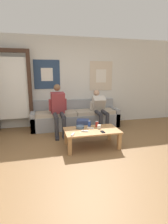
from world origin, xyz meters
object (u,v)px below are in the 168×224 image
(coffee_table, at_px, (92,132))
(pillar_candle, at_px, (99,127))
(backpack, at_px, (83,128))
(cell_phone, at_px, (103,132))
(drink_can_blue, at_px, (89,124))
(ceramic_bowl, at_px, (80,127))
(game_controller_far_center, at_px, (73,134))
(person_seated_adult, at_px, (58,108))
(game_controller_near_left, at_px, (91,128))
(game_controller_near_right, at_px, (85,131))
(person_seated_teen, at_px, (100,108))
(drink_can_red, at_px, (97,124))
(couch, at_px, (75,118))

(coffee_table, distance_m, pillar_candle, 0.21)
(backpack, xyz_separation_m, cell_phone, (0.20, -0.90, 0.19))
(drink_can_blue, bearing_deg, ceramic_bowl, -159.01)
(drink_can_blue, height_order, game_controller_far_center, drink_can_blue)
(person_seated_adult, xyz_separation_m, game_controller_near_left, (0.58, -1.00, -0.28))
(pillar_candle, height_order, cell_phone, pillar_candle)
(game_controller_near_right, xyz_separation_m, cell_phone, (0.34, -0.10, -0.01))
(person_seated_teen, distance_m, drink_can_red, 1.07)
(backpack, xyz_separation_m, pillar_candle, (0.21, -0.65, 0.22))
(person_seated_adult, xyz_separation_m, person_seated_teen, (1.14, 0.06, -0.08))
(game_controller_far_center, bearing_deg, drink_can_red, 32.50)
(drink_can_blue, xyz_separation_m, cell_phone, (0.16, -0.44, -0.06))
(ceramic_bowl, relative_size, cell_phone, 1.32)
(person_seated_teen, height_order, drink_can_red, person_seated_teen)
(ceramic_bowl, relative_size, drink_can_blue, 1.45)
(ceramic_bowl, distance_m, drink_can_red, 0.38)
(person_seated_teen, height_order, backpack, person_seated_teen)
(couch, bearing_deg, coffee_table, -87.47)
(person_seated_teen, height_order, game_controller_near_left, person_seated_teen)
(person_seated_teen, xyz_separation_m, game_controller_far_center, (-1.00, -1.37, -0.20))
(pillar_candle, height_order, game_controller_near_left, pillar_candle)
(drink_can_red, distance_m, game_controller_near_right, 0.42)
(person_seated_teen, bearing_deg, backpack, -142.52)
(couch, xyz_separation_m, game_controller_near_right, (-0.10, -1.57, 0.12))
(drink_can_blue, relative_size, game_controller_near_right, 0.86)
(person_seated_teen, distance_m, cell_phone, 1.41)
(cell_phone, bearing_deg, drink_can_red, 91.06)
(couch, height_order, pillar_candle, couch)
(drink_can_red, xyz_separation_m, game_controller_far_center, (-0.61, -0.39, -0.05))
(ceramic_bowl, relative_size, game_controller_far_center, 1.26)
(pillar_candle, distance_m, game_controller_far_center, 0.68)
(pillar_candle, bearing_deg, ceramic_bowl, 165.60)
(couch, distance_m, pillar_candle, 1.45)
(coffee_table, height_order, game_controller_near_left, game_controller_near_left)
(coffee_table, distance_m, drink_can_red, 0.26)
(ceramic_bowl, xyz_separation_m, game_controller_near_right, (0.05, -0.24, -0.02))
(game_controller_near_right, relative_size, game_controller_far_center, 1.01)
(game_controller_near_right, bearing_deg, backpack, 79.76)
(pillar_candle, bearing_deg, game_controller_near_left, 169.96)
(drink_can_blue, bearing_deg, game_controller_near_right, -118.97)
(person_seated_adult, bearing_deg, game_controller_far_center, -83.75)
(game_controller_near_right, bearing_deg, drink_can_red, 37.20)
(pillar_candle, relative_size, game_controller_near_right, 0.61)
(backpack, xyz_separation_m, drink_can_blue, (0.04, -0.46, 0.25))
(game_controller_near_left, distance_m, game_controller_near_right, 0.24)
(coffee_table, xyz_separation_m, game_controller_near_right, (-0.17, -0.09, 0.07))
(drink_can_red, bearing_deg, game_controller_near_left, -154.62)
(person_seated_teen, height_order, drink_can_blue, person_seated_teen)
(game_controller_near_left, relative_size, cell_phone, 0.97)
(drink_can_blue, bearing_deg, drink_can_red, -27.46)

